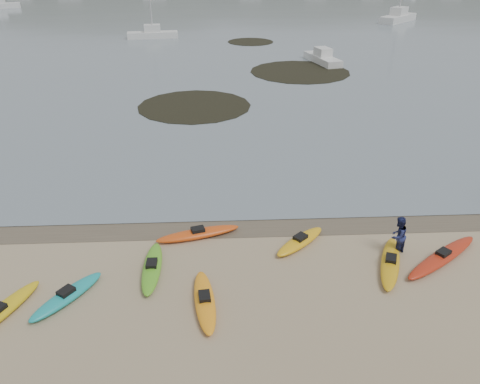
{
  "coord_description": "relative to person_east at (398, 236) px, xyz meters",
  "views": [
    {
      "loc": [
        -0.92,
        -18.24,
        11.09
      ],
      "look_at": [
        0.0,
        0.0,
        1.5
      ],
      "focal_mm": 35.0,
      "sensor_mm": 36.0,
      "label": 1
    }
  ],
  "objects": [
    {
      "name": "ground",
      "position": [
        -6.2,
        2.83,
        -0.84
      ],
      "size": [
        600.0,
        600.0,
        0.0
      ],
      "primitive_type": "plane",
      "color": "tan",
      "rests_on": "ground"
    },
    {
      "name": "wet_sand",
      "position": [
        -6.2,
        2.53,
        -0.83
      ],
      "size": [
        60.0,
        60.0,
        0.0
      ],
      "primitive_type": "plane",
      "color": "brown",
      "rests_on": "ground"
    },
    {
      "name": "kayaks",
      "position": [
        -7.14,
        -0.85,
        -0.67
      ],
      "size": [
        25.42,
        8.63,
        0.34
      ],
      "color": "#B32812",
      "rests_on": "ground"
    },
    {
      "name": "person_east",
      "position": [
        0.0,
        0.0,
        0.0
      ],
      "size": [
        1.03,
        1.0,
        1.68
      ],
      "primitive_type": "imported",
      "rotation": [
        0.0,
        0.0,
        3.8
      ],
      "color": "navy",
      "rests_on": "ground"
    },
    {
      "name": "kelp_mats",
      "position": [
        -3.14,
        30.0,
        -0.81
      ],
      "size": [
        19.51,
        35.08,
        0.04
      ],
      "color": "black",
      "rests_on": "water"
    },
    {
      "name": "moored_boats",
      "position": [
        5.39,
        78.75,
        -0.28
      ],
      "size": [
        104.61,
        92.28,
        1.24
      ],
      "color": "silver",
      "rests_on": "ground"
    },
    {
      "name": "far_hills",
      "position": [
        33.18,
        196.79,
        -16.77
      ],
      "size": [
        550.0,
        135.0,
        80.0
      ],
      "color": "#384235",
      "rests_on": "ground"
    }
  ]
}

